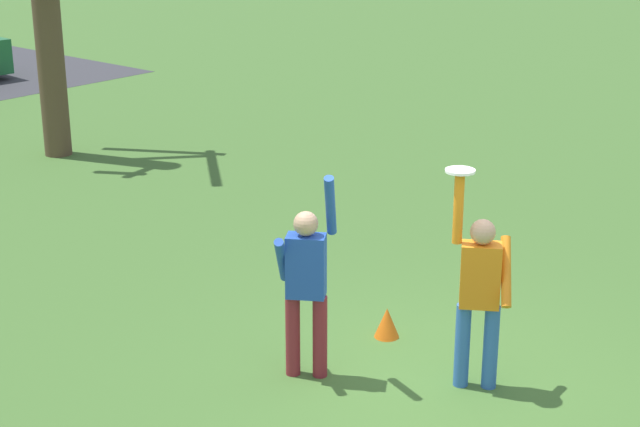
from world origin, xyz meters
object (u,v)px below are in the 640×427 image
(person_catcher, at_px, (480,289))
(person_defender, at_px, (306,280))
(frisbee_disc, at_px, (460,171))
(field_cone_orange, at_px, (387,323))

(person_catcher, xyz_separation_m, person_defender, (-0.84, 1.35, -0.00))
(person_catcher, bearing_deg, frisbee_disc, 0.00)
(frisbee_disc, bearing_deg, field_cone_orange, 67.43)
(person_catcher, distance_m, frisbee_disc, 1.13)
(person_defender, relative_size, field_cone_orange, 6.39)
(person_catcher, height_order, frisbee_disc, frisbee_disc)
(person_catcher, relative_size, field_cone_orange, 6.50)
(person_defender, distance_m, field_cone_orange, 1.43)
(person_catcher, xyz_separation_m, frisbee_disc, (-0.12, 0.19, 1.11))
(person_catcher, bearing_deg, person_defender, -0.00)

